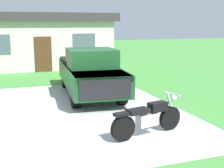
# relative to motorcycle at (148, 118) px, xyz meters

# --- Properties ---
(ground_plane) EXTENTS (80.00, 80.00, 0.00)m
(ground_plane) POSITION_rel_motorcycle_xyz_m (-0.81, 2.78, -0.47)
(ground_plane) COLOR #47913E
(driveway_pad) EXTENTS (5.82, 8.97, 0.01)m
(driveway_pad) POSITION_rel_motorcycle_xyz_m (-0.81, 2.78, -0.47)
(driveway_pad) COLOR #B9B9B9
(driveway_pad) RESTS_ON ground
(motorcycle) EXTENTS (2.18, 0.85, 1.09)m
(motorcycle) POSITION_rel_motorcycle_xyz_m (0.00, 0.00, 0.00)
(motorcycle) COLOR black
(motorcycle) RESTS_ON ground
(pickup_truck) EXTENTS (2.48, 5.77, 1.90)m
(pickup_truck) POSITION_rel_motorcycle_xyz_m (-0.22, 5.01, 0.48)
(pickup_truck) COLOR black
(pickup_truck) RESTS_ON ground
(neighbor_house) EXTENTS (9.60, 5.60, 3.50)m
(neighbor_house) POSITION_rel_motorcycle_xyz_m (-1.28, 14.15, 1.32)
(neighbor_house) COLOR beige
(neighbor_house) RESTS_ON ground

